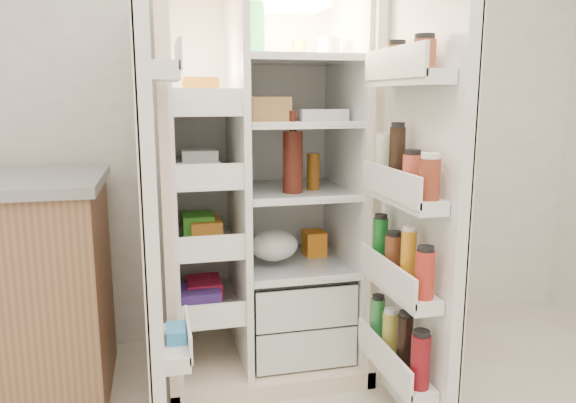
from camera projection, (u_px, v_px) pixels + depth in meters
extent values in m
cube|color=white|center=(243.00, 90.00, 2.85)|extent=(4.00, 0.02, 2.70)
cube|color=beige|center=(249.00, 177.00, 2.87)|extent=(0.92, 0.04, 1.80)
cube|color=beige|center=(165.00, 191.00, 2.46)|extent=(0.04, 0.70, 1.80)
cube|color=beige|center=(350.00, 184.00, 2.66)|extent=(0.04, 0.70, 1.80)
cube|color=beige|center=(263.00, 357.00, 2.72)|extent=(0.92, 0.70, 0.08)
cube|color=white|center=(250.00, 174.00, 2.84)|extent=(0.84, 0.02, 1.68)
cube|color=white|center=(172.00, 186.00, 2.46)|extent=(0.02, 0.62, 1.68)
cube|color=white|center=(344.00, 180.00, 2.65)|extent=(0.02, 0.62, 1.68)
cube|color=white|center=(238.00, 184.00, 2.53)|extent=(0.03, 0.62, 1.68)
cube|color=silver|center=(294.00, 328.00, 2.71)|extent=(0.47, 0.52, 0.19)
cube|color=silver|center=(294.00, 290.00, 2.67)|extent=(0.47, 0.52, 0.19)
cube|color=#FFD18C|center=(291.00, 7.00, 2.49)|extent=(0.30, 0.30, 0.02)
cube|color=white|center=(208.00, 303.00, 2.60)|extent=(0.28, 0.58, 0.02)
cube|color=white|center=(206.00, 242.00, 2.55)|extent=(0.28, 0.58, 0.02)
cube|color=white|center=(204.00, 178.00, 2.49)|extent=(0.28, 0.58, 0.02)
cube|color=white|center=(202.00, 112.00, 2.43)|extent=(0.28, 0.58, 0.02)
cube|color=silver|center=(293.00, 262.00, 2.67)|extent=(0.49, 0.58, 0.01)
cube|color=silver|center=(293.00, 190.00, 2.60)|extent=(0.49, 0.58, 0.01)
cube|color=silver|center=(293.00, 122.00, 2.54)|extent=(0.49, 0.58, 0.02)
cube|color=silver|center=(293.00, 60.00, 2.49)|extent=(0.49, 0.58, 0.02)
cube|color=#C31B42|center=(207.00, 291.00, 2.59)|extent=(0.16, 0.20, 0.10)
cube|color=green|center=(206.00, 227.00, 2.53)|extent=(0.14, 0.18, 0.12)
cube|color=white|center=(204.00, 169.00, 2.48)|extent=(0.20, 0.22, 0.07)
cube|color=orange|center=(202.00, 94.00, 2.42)|extent=(0.15, 0.16, 0.14)
cube|color=#5A349D|center=(207.00, 292.00, 2.59)|extent=(0.18, 0.20, 0.09)
cube|color=#BE6F21|center=(206.00, 229.00, 2.53)|extent=(0.14, 0.18, 0.10)
cube|color=white|center=(204.00, 163.00, 2.48)|extent=(0.16, 0.16, 0.12)
sphere|color=orange|center=(273.00, 349.00, 2.62)|extent=(0.07, 0.07, 0.07)
sphere|color=orange|center=(289.00, 344.00, 2.68)|extent=(0.07, 0.07, 0.07)
sphere|color=orange|center=(311.00, 345.00, 2.66)|extent=(0.07, 0.07, 0.07)
sphere|color=orange|center=(277.00, 336.00, 2.76)|extent=(0.07, 0.07, 0.07)
sphere|color=orange|center=(297.00, 335.00, 2.77)|extent=(0.07, 0.07, 0.07)
sphere|color=orange|center=(318.00, 337.00, 2.75)|extent=(0.07, 0.07, 0.07)
sphere|color=orange|center=(263.00, 343.00, 2.69)|extent=(0.07, 0.07, 0.07)
ellipsoid|color=#326822|center=(293.00, 286.00, 2.69)|extent=(0.26, 0.24, 0.11)
cylinder|color=#45170E|center=(293.00, 162.00, 2.46)|extent=(0.09, 0.09, 0.28)
cylinder|color=#68380B|center=(313.00, 171.00, 2.55)|extent=(0.06, 0.06, 0.17)
cube|color=#27914C|center=(254.00, 30.00, 2.40)|extent=(0.08, 0.08, 0.24)
cylinder|color=white|center=(329.00, 48.00, 2.45)|extent=(0.10, 0.10, 0.09)
cylinder|color=olive|center=(299.00, 50.00, 2.52)|extent=(0.06, 0.06, 0.08)
cube|color=silver|center=(323.00, 115.00, 2.46)|extent=(0.22, 0.09, 0.05)
cube|color=#B68149|center=(270.00, 109.00, 2.44)|extent=(0.18, 0.10, 0.11)
ellipsoid|color=silver|center=(274.00, 251.00, 2.57)|extent=(0.23, 0.21, 0.14)
cube|color=orange|center=(314.00, 243.00, 2.76)|extent=(0.10, 0.12, 0.12)
cube|color=white|center=(151.00, 217.00, 1.92)|extent=(0.05, 0.40, 1.72)
cube|color=beige|center=(144.00, 217.00, 1.91)|extent=(0.01, 0.40, 1.72)
cube|color=white|center=(177.00, 347.00, 2.03)|extent=(0.09, 0.32, 0.06)
cube|color=white|center=(165.00, 72.00, 1.84)|extent=(0.09, 0.32, 0.06)
cube|color=#338CCC|center=(176.00, 340.00, 2.02)|extent=(0.07, 0.12, 0.10)
cube|color=white|center=(422.00, 209.00, 2.06)|extent=(0.05, 0.58, 1.72)
cube|color=beige|center=(428.00, 208.00, 2.07)|extent=(0.01, 0.58, 1.72)
cube|color=white|center=(395.00, 367.00, 2.16)|extent=(0.11, 0.50, 0.05)
cube|color=white|center=(399.00, 286.00, 2.10)|extent=(0.11, 0.50, 0.05)
cube|color=white|center=(402.00, 197.00, 2.03)|extent=(0.11, 0.50, 0.05)
cube|color=white|center=(407.00, 79.00, 1.95)|extent=(0.11, 0.50, 0.05)
cylinder|color=maroon|center=(420.00, 361.00, 1.95)|extent=(0.07, 0.07, 0.20)
cylinder|color=black|center=(404.00, 343.00, 2.07)|extent=(0.06, 0.06, 0.22)
cylinder|color=#AA9C38|center=(390.00, 334.00, 2.20)|extent=(0.06, 0.06, 0.18)
cylinder|color=#2A803B|center=(378.00, 320.00, 2.32)|extent=(0.06, 0.06, 0.19)
cylinder|color=#A3251B|center=(425.00, 275.00, 1.89)|extent=(0.07, 0.07, 0.17)
cylinder|color=orange|center=(408.00, 259.00, 2.01)|extent=(0.06, 0.06, 0.21)
cylinder|color=brown|center=(393.00, 255.00, 2.14)|extent=(0.07, 0.07, 0.16)
cylinder|color=#166221|center=(380.00, 242.00, 2.26)|extent=(0.06, 0.06, 0.20)
cylinder|color=maroon|center=(429.00, 179.00, 1.83)|extent=(0.07, 0.07, 0.14)
cylinder|color=#B9452F|center=(412.00, 174.00, 1.95)|extent=(0.07, 0.07, 0.14)
cylinder|color=black|center=(397.00, 158.00, 2.06)|extent=(0.06, 0.06, 0.23)
cylinder|color=beige|center=(383.00, 160.00, 2.19)|extent=(0.06, 0.06, 0.18)
cylinder|color=brown|center=(424.00, 55.00, 1.82)|extent=(0.08, 0.08, 0.10)
cylinder|color=brown|center=(396.00, 59.00, 2.03)|extent=(0.08, 0.08, 0.10)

